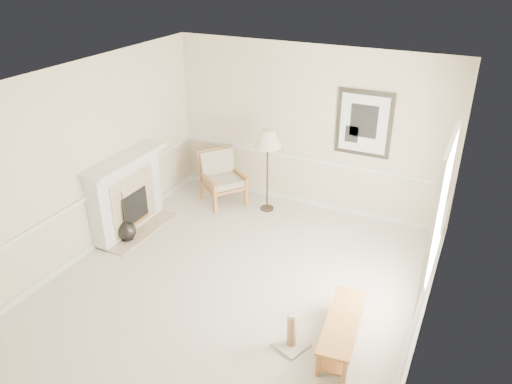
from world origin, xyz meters
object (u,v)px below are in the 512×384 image
scratching_post (292,336)px  floor_vase (127,232)px  armchair (221,175)px  floor_lamp (268,141)px  bench (342,328)px

scratching_post → floor_vase: bearing=162.3°
armchair → floor_lamp: floor_lamp is taller
bench → scratching_post: 0.61m
bench → scratching_post: bearing=-149.2°
armchair → floor_lamp: (0.94, 0.01, 0.82)m
armchair → bench: (3.16, -2.69, -0.26)m
armchair → bench: 4.16m
floor_vase → floor_lamp: (1.60, 1.96, 1.16)m
armchair → scratching_post: armchair is taller
floor_vase → scratching_post: bearing=-17.7°
floor_lamp → bench: size_ratio=1.16×
floor_lamp → scratching_post: bearing=-60.6°
floor_vase → armchair: 2.08m
armchair → bench: size_ratio=0.78×
armchair → floor_lamp: bearing=-52.7°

